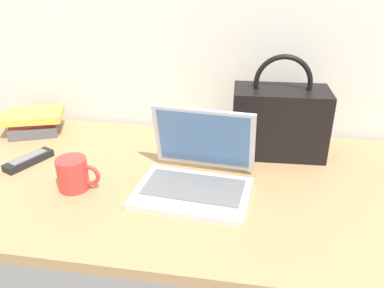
{
  "coord_description": "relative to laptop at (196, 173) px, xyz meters",
  "views": [
    {
      "loc": [
        0.18,
        -0.99,
        0.63
      ],
      "look_at": [
        0.01,
        0.0,
        0.15
      ],
      "focal_mm": 36.99,
      "sensor_mm": 36.0,
      "label": 1
    }
  ],
  "objects": [
    {
      "name": "laptop",
      "position": [
        0.0,
        0.0,
        0.0
      ],
      "size": [
        0.33,
        0.3,
        0.21
      ],
      "color": "silver",
      "rests_on": "desk"
    },
    {
      "name": "remote_control_far",
      "position": [
        -0.55,
        0.05,
        -0.03
      ],
      "size": [
        0.11,
        0.16,
        0.02
      ],
      "color": "black",
      "rests_on": "desk"
    },
    {
      "name": "coffee_mug",
      "position": [
        -0.34,
        -0.06,
        0.0
      ],
      "size": [
        0.12,
        0.09,
        0.09
      ],
      "color": "red",
      "rests_on": "desk"
    },
    {
      "name": "handbag",
      "position": [
        0.23,
        0.27,
        0.07
      ],
      "size": [
        0.31,
        0.17,
        0.33
      ],
      "color": "black",
      "rests_on": "desk"
    },
    {
      "name": "desk",
      "position": [
        -0.03,
        0.03,
        -0.06
      ],
      "size": [
        1.6,
        0.76,
        0.03
      ],
      "color": "tan",
      "rests_on": "ground"
    },
    {
      "name": "book_stack",
      "position": [
        -0.66,
        0.29,
        -0.0
      ],
      "size": [
        0.25,
        0.21,
        0.08
      ],
      "color": "#595960",
      "rests_on": "desk"
    }
  ]
}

